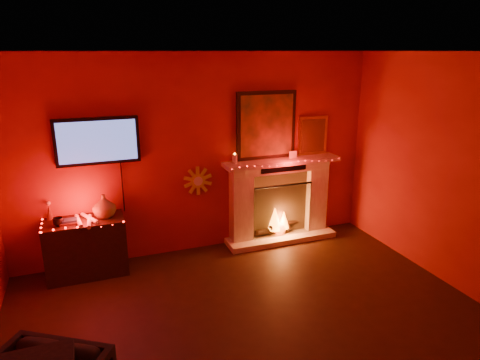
# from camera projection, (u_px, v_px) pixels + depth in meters

# --- Properties ---
(room) EXTENTS (5.00, 5.00, 5.00)m
(room) POSITION_uv_depth(u_px,v_px,m) (282.00, 222.00, 3.53)
(room) COLOR black
(room) RESTS_ON ground
(floor) EXTENTS (5.00, 5.00, 0.00)m
(floor) POSITION_uv_depth(u_px,v_px,m) (278.00, 358.00, 3.92)
(floor) COLOR black
(floor) RESTS_ON ground
(fireplace) EXTENTS (1.72, 0.40, 2.18)m
(fireplace) POSITION_uv_depth(u_px,v_px,m) (279.00, 192.00, 6.23)
(fireplace) COLOR #F6E8CF
(fireplace) RESTS_ON floor
(tv) EXTENTS (1.00, 0.07, 1.24)m
(tv) POSITION_uv_depth(u_px,v_px,m) (98.00, 141.00, 5.20)
(tv) COLOR black
(tv) RESTS_ON room
(sunburst_clock) EXTENTS (0.40, 0.03, 0.40)m
(sunburst_clock) POSITION_uv_depth(u_px,v_px,m) (198.00, 181.00, 5.83)
(sunburst_clock) COLOR gold
(sunburst_clock) RESTS_ON room
(console_table) EXTENTS (0.95, 0.56, 1.02)m
(console_table) POSITION_uv_depth(u_px,v_px,m) (87.00, 244.00, 5.30)
(console_table) COLOR black
(console_table) RESTS_ON floor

